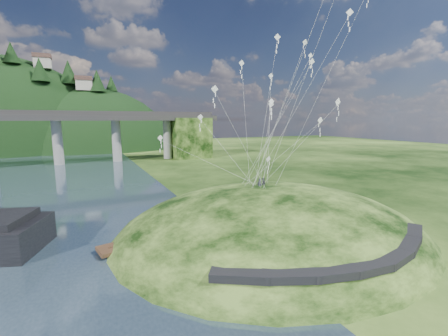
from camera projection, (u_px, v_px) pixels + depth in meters
name	position (u px, v px, depth m)	size (l,w,h in m)	color
ground	(213.00, 252.00, 28.60)	(320.00, 320.00, 0.00)	black
grass_hill	(271.00, 244.00, 34.03)	(36.00, 32.00, 13.00)	black
footpath	(354.00, 258.00, 22.78)	(22.29, 5.84, 0.83)	black
bridge	(13.00, 130.00, 78.11)	(160.00, 11.00, 15.00)	#2D2B2B
wooden_dock	(170.00, 235.00, 31.76)	(14.71, 5.04, 1.04)	#3D2619
kite_flyers	(262.00, 178.00, 35.18)	(1.58, 1.12, 1.74)	#242430
kite_swarm	(285.00, 72.00, 34.71)	(19.92, 17.51, 19.74)	white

